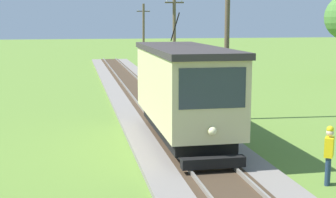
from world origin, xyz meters
name	(u,v)px	position (x,y,z in m)	size (l,w,h in m)	color
red_tram	(183,89)	(0.00, 19.46, 2.19)	(2.60, 8.54, 4.79)	beige
utility_pole_mid	(227,31)	(3.09, 23.71, 4.31)	(1.40, 0.25, 8.42)	brown
utility_pole_far	(174,38)	(3.09, 36.12, 3.55)	(1.40, 0.39, 6.91)	brown
utility_pole_distant	(144,34)	(3.09, 52.09, 3.36)	(1.40, 0.56, 6.53)	brown
track_worker	(329,153)	(3.14, 14.04, 0.98)	(0.42, 0.45, 1.78)	navy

